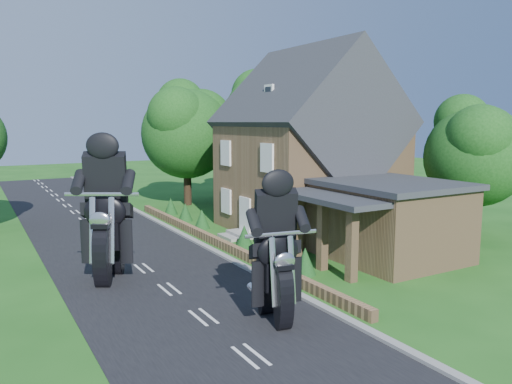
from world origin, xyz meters
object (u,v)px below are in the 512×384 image
garden_wall (217,242)px  annex (387,219)px  motorcycle_follow (109,259)px  house (308,152)px  motorcycle_lead (275,300)px

garden_wall → annex: annex is taller
garden_wall → motorcycle_follow: size_ratio=12.15×
house → garden_wall: bearing=-170.8°
garden_wall → motorcycle_follow: (-5.91, -2.93, 0.64)m
motorcycle_lead → motorcycle_follow: (-3.35, 6.50, 0.15)m
garden_wall → motorcycle_follow: 6.63m
garden_wall → house: house is taller
garden_wall → annex: size_ratio=3.12×
annex → motorcycle_follow: annex is taller
annex → motorcycle_follow: bearing=166.0°
garden_wall → motorcycle_follow: bearing=-153.7°
motorcycle_lead → annex: bearing=-146.2°
motorcycle_lead → motorcycle_follow: motorcycle_follow is taller
house → annex: (-0.62, -6.80, -2.58)m
house → motorcycle_follow: size_ratio=5.65×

